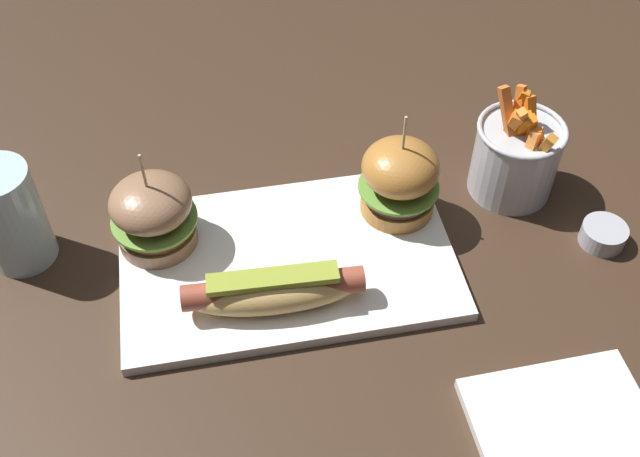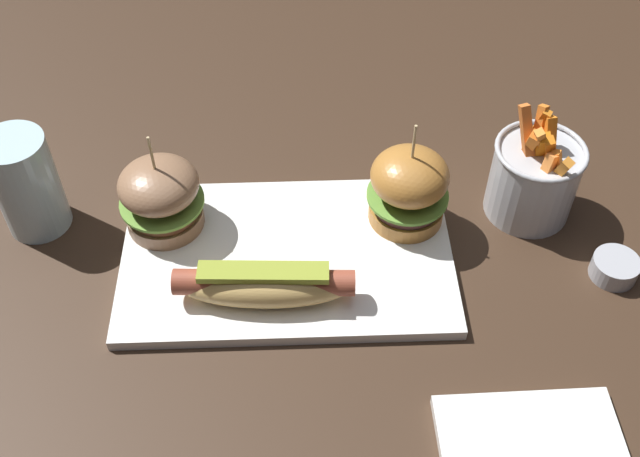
# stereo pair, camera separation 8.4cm
# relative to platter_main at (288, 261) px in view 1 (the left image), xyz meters

# --- Properties ---
(ground_plane) EXTENTS (3.00, 3.00, 0.00)m
(ground_plane) POSITION_rel_platter_main_xyz_m (0.00, 0.00, -0.01)
(ground_plane) COLOR #382619
(platter_main) EXTENTS (0.38, 0.23, 0.01)m
(platter_main) POSITION_rel_platter_main_xyz_m (0.00, 0.00, 0.00)
(platter_main) COLOR white
(platter_main) RESTS_ON ground
(hot_dog) EXTENTS (0.19, 0.06, 0.05)m
(hot_dog) POSITION_rel_platter_main_xyz_m (-0.02, -0.06, 0.03)
(hot_dog) COLOR tan
(hot_dog) RESTS_ON platter_main
(slider_left) EXTENTS (0.10, 0.10, 0.13)m
(slider_left) POSITION_rel_platter_main_xyz_m (-0.14, 0.05, 0.05)
(slider_left) COLOR #8D6649
(slider_left) RESTS_ON platter_main
(slider_right) EXTENTS (0.09, 0.09, 0.14)m
(slider_right) POSITION_rel_platter_main_xyz_m (0.14, 0.05, 0.06)
(slider_right) COLOR #AE7131
(slider_right) RESTS_ON platter_main
(fries_bucket) EXTENTS (0.11, 0.11, 0.15)m
(fries_bucket) POSITION_rel_platter_main_xyz_m (0.29, 0.07, 0.05)
(fries_bucket) COLOR #B7BABF
(fries_bucket) RESTS_ON ground
(sauce_ramekin) EXTENTS (0.05, 0.05, 0.02)m
(sauce_ramekin) POSITION_rel_platter_main_xyz_m (0.37, -0.03, 0.01)
(sauce_ramekin) COLOR #A8AAB2
(sauce_ramekin) RESTS_ON ground
(side_plate) EXTENTS (0.18, 0.18, 0.01)m
(side_plate) POSITION_rel_platter_main_xyz_m (0.23, -0.27, -0.00)
(side_plate) COLOR white
(side_plate) RESTS_ON ground
(water_glass) EXTENTS (0.07, 0.07, 0.13)m
(water_glass) POSITION_rel_platter_main_xyz_m (-0.30, 0.07, 0.06)
(water_glass) COLOR silver
(water_glass) RESTS_ON ground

